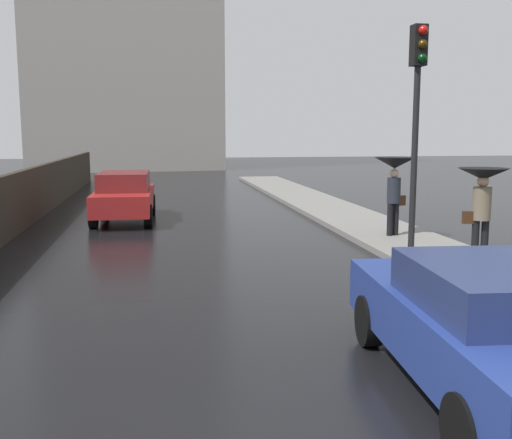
{
  "coord_description": "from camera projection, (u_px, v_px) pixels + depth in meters",
  "views": [
    {
      "loc": [
        -0.63,
        -3.53,
        2.62
      ],
      "look_at": [
        1.2,
        7.4,
        0.99
      ],
      "focal_mm": 41.73,
      "sensor_mm": 36.0,
      "label": 1
    }
  ],
  "objects": [
    {
      "name": "car_blue_near_kerb",
      "position": [
        492.0,
        325.0,
        5.93
      ],
      "size": [
        2.16,
        4.36,
        1.37
      ],
      "rotation": [
        0.0,
        0.0,
        -0.08
      ],
      "color": "navy",
      "rests_on": "ground"
    },
    {
      "name": "car_red_far_ahead",
      "position": [
        124.0,
        195.0,
        17.73
      ],
      "size": [
        1.81,
        4.19,
        1.45
      ],
      "rotation": [
        0.0,
        0.0,
        3.11
      ],
      "color": "maroon",
      "rests_on": "ground"
    },
    {
      "name": "pedestrian_with_umbrella_near",
      "position": [
        482.0,
        189.0,
        11.27
      ],
      "size": [
        0.94,
        0.94,
        1.81
      ],
      "rotation": [
        0.0,
        0.0,
        2.94
      ],
      "color": "black",
      "rests_on": "sidewalk_strip"
    },
    {
      "name": "pedestrian_with_umbrella_far",
      "position": [
        394.0,
        173.0,
        14.27
      ],
      "size": [
        0.98,
        0.98,
        1.89
      ],
      "rotation": [
        0.0,
        0.0,
        0.29
      ],
      "color": "black",
      "rests_on": "sidewalk_strip"
    },
    {
      "name": "traffic_light",
      "position": [
        417.0,
        100.0,
        11.2
      ],
      "size": [
        0.26,
        0.39,
        4.46
      ],
      "color": "black",
      "rests_on": "sidewalk_strip"
    }
  ]
}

